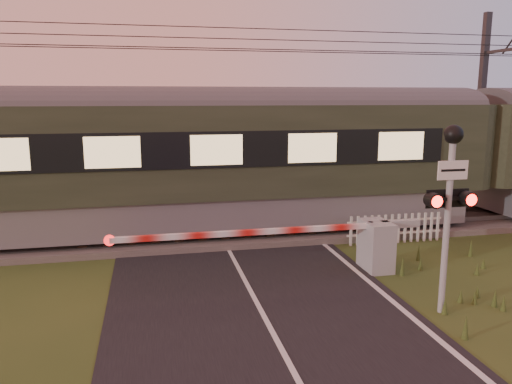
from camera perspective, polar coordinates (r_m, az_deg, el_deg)
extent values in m
plane|color=#2E441A|center=(9.38, 1.71, -15.52)|extent=(160.00, 160.00, 0.00)
cube|color=black|center=(9.37, 1.71, -15.46)|extent=(6.00, 140.00, 0.02)
cube|color=#47423D|center=(15.36, -4.09, -4.71)|extent=(140.00, 3.40, 0.24)
cube|color=slate|center=(14.62, -3.71, -4.69)|extent=(140.00, 0.08, 0.14)
cube|color=slate|center=(15.99, -4.47, -3.34)|extent=(140.00, 0.08, 0.14)
cube|color=#2D2116|center=(15.32, -4.10, -4.24)|extent=(0.24, 2.20, 0.06)
cylinder|color=black|center=(14.56, -4.22, 16.06)|extent=(120.00, 0.02, 0.02)
cylinder|color=black|center=(15.16, -4.54, 15.85)|extent=(120.00, 0.02, 0.02)
cylinder|color=black|center=(14.93, -4.42, 18.25)|extent=(120.00, 0.02, 0.02)
cylinder|color=black|center=(14.89, -4.40, 17.10)|extent=(120.00, 0.02, 0.02)
cube|color=slate|center=(15.06, -15.32, -2.30)|extent=(20.77, 2.75, 1.03)
cube|color=#262F1F|center=(14.77, -15.67, 4.53)|extent=(21.63, 2.99, 2.58)
cylinder|color=#4C4C4F|center=(14.69, -15.92, 9.53)|extent=(21.63, 1.05, 1.05)
cube|color=#FFD893|center=(13.23, -16.08, 4.39)|extent=(18.60, 0.04, 0.80)
cube|color=gray|center=(12.54, 13.56, -5.98)|extent=(0.60, 0.93, 1.21)
cylinder|color=gray|center=(12.47, 12.87, -6.04)|extent=(0.13, 0.13, 1.21)
cube|color=gray|center=(12.67, 16.12, -3.51)|extent=(0.99, 0.18, 0.18)
cube|color=red|center=(11.41, -1.01, -4.65)|extent=(6.06, 0.12, 0.12)
cylinder|color=red|center=(11.25, -16.41, -5.33)|extent=(0.24, 0.04, 0.24)
cylinder|color=gray|center=(10.19, 20.94, -4.10)|extent=(0.12, 0.12, 3.33)
cube|color=white|center=(9.92, 21.57, 2.34)|extent=(0.61, 0.03, 0.35)
sphere|color=black|center=(9.91, 21.64, 6.13)|extent=(0.35, 0.35, 0.35)
cube|color=black|center=(10.06, 21.17, -0.73)|extent=(0.83, 0.07, 0.07)
cylinder|color=#FF140C|center=(9.72, 19.99, -1.04)|extent=(0.22, 0.02, 0.22)
cylinder|color=#FF140C|center=(10.11, 23.41, -0.84)|extent=(0.22, 0.02, 0.22)
cube|color=black|center=(10.10, 21.01, -0.68)|extent=(0.89, 0.02, 0.35)
cube|color=silver|center=(15.01, 15.54, -4.55)|extent=(2.93, 0.04, 0.06)
cube|color=silver|center=(14.92, 15.61, -3.14)|extent=(2.93, 0.04, 0.06)
cube|color=#2D2D30|center=(20.99, 24.22, 8.37)|extent=(0.23, 0.23, 7.22)
cube|color=#2D2D30|center=(20.13, 26.69, 14.30)|extent=(0.10, 2.40, 0.10)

